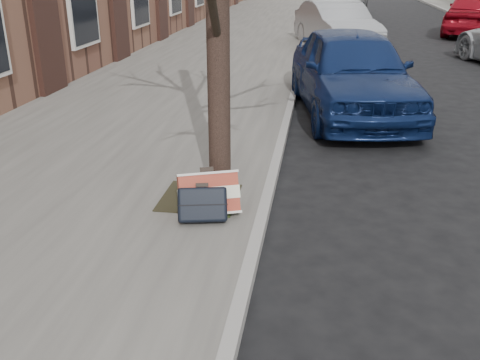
# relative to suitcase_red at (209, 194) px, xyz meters

# --- Properties ---
(ground) EXTENTS (120.00, 120.00, 0.00)m
(ground) POSITION_rel_suitcase_red_xyz_m (1.81, -0.79, -0.36)
(ground) COLOR black
(ground) RESTS_ON ground
(near_sidewalk) EXTENTS (5.00, 70.00, 0.12)m
(near_sidewalk) POSITION_rel_suitcase_red_xyz_m (-1.89, 14.21, -0.30)
(near_sidewalk) COLOR slate
(near_sidewalk) RESTS_ON ground
(dirt_patch) EXTENTS (0.85, 0.85, 0.02)m
(dirt_patch) POSITION_rel_suitcase_red_xyz_m (-0.19, 0.41, -0.23)
(dirt_patch) COLOR black
(dirt_patch) RESTS_ON near_sidewalk
(suitcase_red) EXTENTS (0.70, 0.54, 0.48)m
(suitcase_red) POSITION_rel_suitcase_red_xyz_m (0.00, 0.00, 0.00)
(suitcase_red) COLOR maroon
(suitcase_red) RESTS_ON near_sidewalk
(suitcase_navy) EXTENTS (0.55, 0.39, 0.39)m
(suitcase_navy) POSITION_rel_suitcase_red_xyz_m (-0.03, -0.16, -0.04)
(suitcase_navy) COLOR black
(suitcase_navy) RESTS_ON near_sidewalk
(car_near_front) EXTENTS (2.60, 4.80, 1.55)m
(car_near_front) POSITION_rel_suitcase_red_xyz_m (1.64, 4.80, 0.41)
(car_near_front) COLOR #0F204F
(car_near_front) RESTS_ON ground
(car_near_mid) EXTENTS (2.86, 4.72, 1.47)m
(car_near_mid) POSITION_rel_suitcase_red_xyz_m (1.48, 12.47, 0.37)
(car_near_mid) COLOR #9B9DA1
(car_near_mid) RESTS_ON ground
(car_near_back) EXTENTS (3.00, 5.26, 1.38)m
(car_near_back) POSITION_rel_suitcase_red_xyz_m (1.73, 21.52, 0.33)
(car_near_back) COLOR #37383B
(car_near_back) RESTS_ON ground
(car_far_back) EXTENTS (3.21, 5.00, 1.59)m
(car_far_back) POSITION_rel_suitcase_red_xyz_m (6.61, 16.90, 0.43)
(car_far_back) COLOR maroon
(car_far_back) RESTS_ON ground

